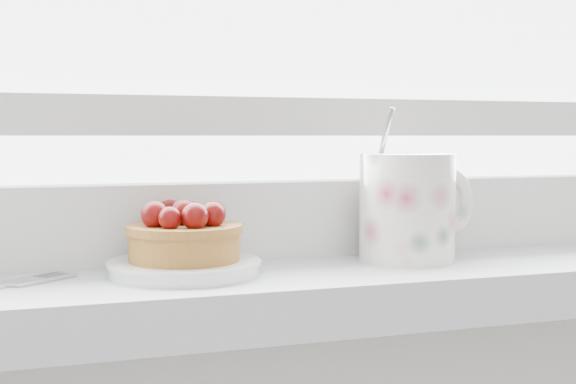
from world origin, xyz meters
name	(u,v)px	position (x,y,z in m)	size (l,w,h in m)	color
saucer	(184,268)	(-0.04, 1.89, 0.95)	(0.12, 0.12, 0.01)	white
raspberry_tart	(184,235)	(-0.04, 1.89, 0.97)	(0.09, 0.09, 0.05)	brown
floral_mug	(410,205)	(0.17, 1.90, 0.99)	(0.13, 0.10, 0.14)	silver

